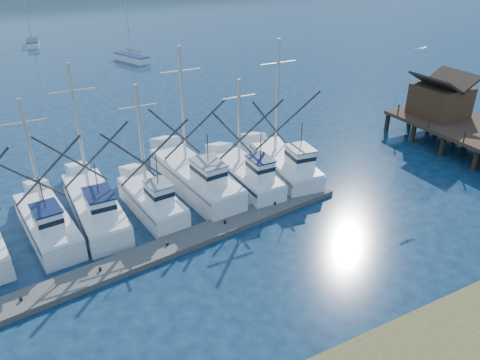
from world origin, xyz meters
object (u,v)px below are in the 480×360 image
object	(u,v)px
sailboat_near	(132,58)
timber_pier	(472,120)
floating_dock	(152,254)
sailboat_far	(33,43)

from	to	relation	value
sailboat_near	timber_pier	bearing A→B (deg)	-91.97
floating_dock	timber_pier	xyz separation A→B (m)	(28.79, 2.10, 2.39)
timber_pier	sailboat_far	world-z (taller)	sailboat_far
floating_dock	sailboat_far	bearing A→B (deg)	81.59
floating_dock	sailboat_near	size ratio (longest dim) A/B	3.34
timber_pier	sailboat_near	bearing A→B (deg)	110.03
timber_pier	floating_dock	bearing A→B (deg)	-175.82
timber_pier	sailboat_near	distance (m)	47.57
timber_pier	sailboat_near	xyz separation A→B (m)	(-16.27, 44.65, -2.08)
sailboat_near	sailboat_far	bearing A→B (deg)	99.83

